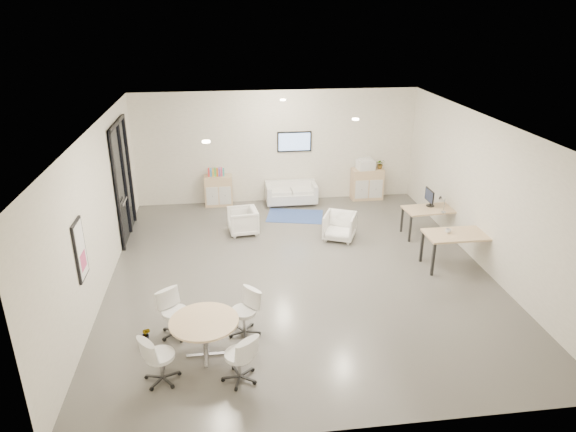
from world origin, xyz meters
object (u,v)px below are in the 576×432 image
(armchair_right, at_px, (340,225))
(sideboard_right, at_px, (367,184))
(desk_front, at_px, (460,237))
(loveseat, at_px, (291,194))
(sideboard_left, at_px, (219,191))
(armchair_left, at_px, (243,220))
(desk_rear, at_px, (432,211))
(round_table, at_px, (204,325))

(armchair_right, bearing_deg, sideboard_right, 86.34)
(armchair_right, relative_size, desk_front, 0.48)
(sideboard_right, height_order, loveseat, sideboard_right)
(sideboard_left, distance_m, sideboard_right, 4.35)
(sideboard_left, relative_size, armchair_left, 1.23)
(loveseat, bearing_deg, desk_front, -54.70)
(desk_rear, xyz_separation_m, desk_front, (-0.05, -1.66, 0.06))
(armchair_left, height_order, round_table, armchair_left)
(loveseat, distance_m, desk_front, 5.33)
(armchair_right, distance_m, round_table, 5.26)
(sideboard_right, height_order, armchair_left, sideboard_right)
(sideboard_left, relative_size, round_table, 0.79)
(desk_front, distance_m, round_table, 5.96)
(armchair_left, distance_m, armchair_right, 2.42)
(loveseat, distance_m, desk_rear, 4.14)
(sideboard_left, distance_m, loveseat, 2.08)
(armchair_right, bearing_deg, round_table, -102.80)
(armchair_left, relative_size, round_table, 0.64)
(armchair_left, relative_size, armchair_right, 0.98)
(desk_front, xyz_separation_m, round_table, (-5.42, -2.46, -0.12))
(armchair_right, xyz_separation_m, desk_front, (2.25, -1.74, 0.34))
(sideboard_left, relative_size, sideboard_right, 0.96)
(round_table, bearing_deg, desk_front, 24.37)
(sideboard_right, xyz_separation_m, desk_rear, (0.87, -2.78, 0.19))
(sideboard_left, distance_m, desk_front, 6.84)
(sideboard_left, distance_m, round_table, 6.92)
(loveseat, bearing_deg, round_table, -109.31)
(armchair_right, bearing_deg, loveseat, 132.49)
(armchair_right, bearing_deg, armchair_left, -171.34)
(sideboard_left, bearing_deg, desk_rear, -28.13)
(sideboard_right, bearing_deg, desk_rear, -72.57)
(sideboard_right, bearing_deg, loveseat, -177.00)
(sideboard_left, bearing_deg, round_table, -92.04)
(loveseat, bearing_deg, armchair_left, -127.95)
(sideboard_right, relative_size, desk_front, 0.60)
(desk_rear, bearing_deg, round_table, -147.60)
(sideboard_right, distance_m, desk_front, 4.52)
(sideboard_right, relative_size, round_table, 0.82)
(round_table, bearing_deg, sideboard_right, 56.28)
(sideboard_right, distance_m, round_table, 8.29)
(sideboard_left, bearing_deg, loveseat, -3.80)
(desk_front, bearing_deg, armchair_right, 142.29)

